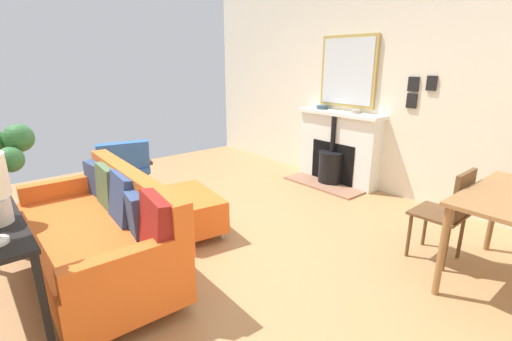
{
  "coord_description": "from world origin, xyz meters",
  "views": [
    {
      "loc": [
        1.69,
        2.89,
        1.72
      ],
      "look_at": [
        -0.59,
        0.19,
        0.64
      ],
      "focal_mm": 25.4,
      "sensor_mm": 36.0,
      "label": 1
    }
  ],
  "objects_px": {
    "armchair_accent": "(123,165)",
    "ottoman": "(189,209)",
    "mantel_bowl_near": "(322,107)",
    "dining_chair_near_fireplace": "(449,209)",
    "mantel_bowl_far": "(356,111)",
    "fireplace": "(337,152)",
    "sofa": "(103,233)"
  },
  "relations": [
    {
      "from": "sofa",
      "to": "mantel_bowl_near",
      "type": "bearing_deg",
      "value": -169.83
    },
    {
      "from": "mantel_bowl_far",
      "to": "armchair_accent",
      "type": "relative_size",
      "value": 0.16
    },
    {
      "from": "mantel_bowl_far",
      "to": "dining_chair_near_fireplace",
      "type": "height_order",
      "value": "mantel_bowl_far"
    },
    {
      "from": "fireplace",
      "to": "armchair_accent",
      "type": "height_order",
      "value": "fireplace"
    },
    {
      "from": "mantel_bowl_near",
      "to": "dining_chair_near_fireplace",
      "type": "distance_m",
      "value": 2.64
    },
    {
      "from": "armchair_accent",
      "to": "ottoman",
      "type": "bearing_deg",
      "value": 96.34
    },
    {
      "from": "fireplace",
      "to": "armchair_accent",
      "type": "xyz_separation_m",
      "value": [
        2.61,
        -1.32,
        -0.0
      ]
    },
    {
      "from": "mantel_bowl_far",
      "to": "dining_chair_near_fireplace",
      "type": "distance_m",
      "value": 2.14
    },
    {
      "from": "mantel_bowl_near",
      "to": "sofa",
      "type": "xyz_separation_m",
      "value": [
        3.43,
        0.61,
        -0.69
      ]
    },
    {
      "from": "fireplace",
      "to": "ottoman",
      "type": "distance_m",
      "value": 2.47
    },
    {
      "from": "mantel_bowl_near",
      "to": "ottoman",
      "type": "distance_m",
      "value": 2.66
    },
    {
      "from": "fireplace",
      "to": "mantel_bowl_far",
      "type": "bearing_deg",
      "value": 98.97
    },
    {
      "from": "mantel_bowl_near",
      "to": "armchair_accent",
      "type": "distance_m",
      "value": 2.89
    },
    {
      "from": "fireplace",
      "to": "dining_chair_near_fireplace",
      "type": "bearing_deg",
      "value": 62.55
    },
    {
      "from": "mantel_bowl_near",
      "to": "dining_chair_near_fireplace",
      "type": "height_order",
      "value": "mantel_bowl_near"
    },
    {
      "from": "fireplace",
      "to": "sofa",
      "type": "distance_m",
      "value": 3.4
    },
    {
      "from": "mantel_bowl_near",
      "to": "ottoman",
      "type": "xyz_separation_m",
      "value": [
        2.5,
        0.38,
        -0.81
      ]
    },
    {
      "from": "fireplace",
      "to": "sofa",
      "type": "relative_size",
      "value": 0.7
    },
    {
      "from": "mantel_bowl_far",
      "to": "dining_chair_near_fireplace",
      "type": "bearing_deg",
      "value": 58.45
    },
    {
      "from": "mantel_bowl_near",
      "to": "armchair_accent",
      "type": "xyz_separation_m",
      "value": [
        2.65,
        -0.98,
        -0.61
      ]
    },
    {
      "from": "mantel_bowl_near",
      "to": "ottoman",
      "type": "relative_size",
      "value": 0.18
    },
    {
      "from": "mantel_bowl_far",
      "to": "ottoman",
      "type": "relative_size",
      "value": 0.14
    },
    {
      "from": "sofa",
      "to": "dining_chair_near_fireplace",
      "type": "bearing_deg",
      "value": 143.62
    },
    {
      "from": "ottoman",
      "to": "mantel_bowl_near",
      "type": "bearing_deg",
      "value": -171.28
    },
    {
      "from": "ottoman",
      "to": "armchair_accent",
      "type": "distance_m",
      "value": 1.38
    },
    {
      "from": "sofa",
      "to": "ottoman",
      "type": "height_order",
      "value": "sofa"
    },
    {
      "from": "mantel_bowl_near",
      "to": "mantel_bowl_far",
      "type": "xyz_separation_m",
      "value": [
        0.0,
        0.59,
        -0.0
      ]
    },
    {
      "from": "mantel_bowl_near",
      "to": "dining_chair_near_fireplace",
      "type": "relative_size",
      "value": 0.19
    },
    {
      "from": "armchair_accent",
      "to": "mantel_bowl_near",
      "type": "bearing_deg",
      "value": 159.74
    },
    {
      "from": "sofa",
      "to": "fireplace",
      "type": "bearing_deg",
      "value": -175.43
    },
    {
      "from": "mantel_bowl_near",
      "to": "mantel_bowl_far",
      "type": "height_order",
      "value": "mantel_bowl_near"
    },
    {
      "from": "dining_chair_near_fireplace",
      "to": "armchair_accent",
      "type": "bearing_deg",
      "value": -64.69
    }
  ]
}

